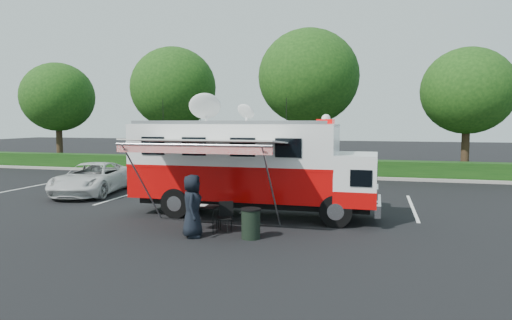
{
  "coord_description": "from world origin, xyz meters",
  "views": [
    {
      "loc": [
        4.15,
        -15.07,
        3.31
      ],
      "look_at": [
        0.0,
        0.5,
        1.9
      ],
      "focal_mm": 32.0,
      "sensor_mm": 36.0,
      "label": 1
    }
  ],
  "objects_px": {
    "folding_table": "(204,207)",
    "trash_bin": "(251,223)",
    "white_suv": "(93,194)",
    "command_truck": "(250,166)"
  },
  "relations": [
    {
      "from": "command_truck",
      "to": "trash_bin",
      "type": "height_order",
      "value": "command_truck"
    },
    {
      "from": "white_suv",
      "to": "trash_bin",
      "type": "xyz_separation_m",
      "value": [
        8.97,
        -5.66,
        0.43
      ]
    },
    {
      "from": "command_truck",
      "to": "white_suv",
      "type": "relative_size",
      "value": 1.69
    },
    {
      "from": "folding_table",
      "to": "trash_bin",
      "type": "xyz_separation_m",
      "value": [
        1.6,
        -0.5,
        -0.29
      ]
    },
    {
      "from": "command_truck",
      "to": "white_suv",
      "type": "distance_m",
      "value": 8.73
    },
    {
      "from": "command_truck",
      "to": "trash_bin",
      "type": "xyz_separation_m",
      "value": [
        0.85,
        -2.99,
        -1.31
      ]
    },
    {
      "from": "white_suv",
      "to": "folding_table",
      "type": "bearing_deg",
      "value": -45.29
    },
    {
      "from": "white_suv",
      "to": "folding_table",
      "type": "height_order",
      "value": "folding_table"
    },
    {
      "from": "command_truck",
      "to": "trash_bin",
      "type": "distance_m",
      "value": 3.37
    },
    {
      "from": "white_suv",
      "to": "folding_table",
      "type": "xyz_separation_m",
      "value": [
        7.38,
        -5.16,
        0.72
      ]
    }
  ]
}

